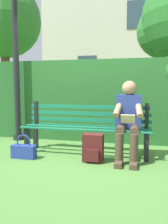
% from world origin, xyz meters
% --- Properties ---
extents(ground, '(60.00, 60.00, 0.00)m').
position_xyz_m(ground, '(0.00, 0.00, 0.00)').
color(ground, '#477533').
extents(park_bench, '(2.06, 0.49, 0.83)m').
position_xyz_m(park_bench, '(0.00, -0.08, 0.44)').
color(park_bench, black).
rests_on(park_bench, ground).
extents(person_seated, '(0.44, 0.73, 1.17)m').
position_xyz_m(person_seated, '(-0.68, 0.10, 0.62)').
color(person_seated, navy).
rests_on(person_seated, ground).
extents(hedge_backdrop, '(5.48, 0.77, 1.67)m').
position_xyz_m(hedge_backdrop, '(0.17, -1.16, 0.83)').
color(hedge_backdrop, '#265B28').
rests_on(hedge_backdrop, ground).
extents(building_facade, '(9.14, 3.30, 6.88)m').
position_xyz_m(building_facade, '(-0.56, -9.13, 3.44)').
color(building_facade, beige).
rests_on(building_facade, ground).
extents(backpack, '(0.29, 0.25, 0.40)m').
position_xyz_m(backpack, '(-0.20, 0.36, 0.20)').
color(backpack, '#4C1919').
rests_on(backpack, ground).
extents(handbag, '(0.37, 0.14, 0.36)m').
position_xyz_m(handbag, '(0.86, 0.45, 0.11)').
color(handbag, navy).
rests_on(handbag, ground).
extents(tree_far, '(2.44, 2.32, 4.31)m').
position_xyz_m(tree_far, '(3.52, -3.30, 3.09)').
color(tree_far, brown).
rests_on(tree_far, ground).
extents(lamp_post, '(0.32, 0.32, 3.41)m').
position_xyz_m(lamp_post, '(1.58, -0.67, 2.18)').
color(lamp_post, black).
rests_on(lamp_post, ground).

